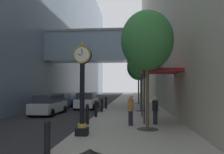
# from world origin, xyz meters

# --- Properties ---
(ground_plane) EXTENTS (110.00, 110.00, 0.00)m
(ground_plane) POSITION_xyz_m (0.00, 27.00, 0.00)
(ground_plane) COLOR #262628
(ground_plane) RESTS_ON ground
(sidewalk_right) EXTENTS (5.88, 80.00, 0.14)m
(sidewalk_right) POSITION_xyz_m (2.94, 30.00, 0.07)
(sidewalk_right) COLOR #9E998E
(sidewalk_right) RESTS_ON ground
(building_block_left) EXTENTS (21.77, 80.00, 24.91)m
(building_block_left) POSITION_xyz_m (-11.01, 29.94, 12.41)
(building_block_left) COLOR slate
(building_block_left) RESTS_ON ground
(street_clock) EXTENTS (0.84, 0.55, 4.24)m
(street_clock) POSITION_xyz_m (0.57, 7.31, 2.46)
(street_clock) COLOR black
(street_clock) RESTS_ON sidewalk_right
(bollard_nearest) EXTENTS (0.21, 0.21, 1.18)m
(bollard_nearest) POSITION_xyz_m (0.23, 3.92, 0.75)
(bollard_nearest) COLOR black
(bollard_nearest) RESTS_ON sidewalk_right
(bollard_third) EXTENTS (0.21, 0.21, 1.18)m
(bollard_third) POSITION_xyz_m (0.23, 10.31, 0.75)
(bollard_third) COLOR black
(bollard_third) RESTS_ON sidewalk_right
(bollard_fourth) EXTENTS (0.21, 0.21, 1.18)m
(bollard_fourth) POSITION_xyz_m (0.23, 13.50, 0.75)
(bollard_fourth) COLOR black
(bollard_fourth) RESTS_ON sidewalk_right
(bollard_fifth) EXTENTS (0.21, 0.21, 1.18)m
(bollard_fifth) POSITION_xyz_m (0.23, 16.70, 0.75)
(bollard_fifth) COLOR black
(bollard_fifth) RESTS_ON sidewalk_right
(bollard_sixth) EXTENTS (0.21, 0.21, 1.18)m
(bollard_sixth) POSITION_xyz_m (0.23, 19.89, 0.75)
(bollard_sixth) COLOR black
(bollard_sixth) RESTS_ON sidewalk_right
(street_tree_near) EXTENTS (2.74, 2.74, 6.20)m
(street_tree_near) POSITION_xyz_m (3.64, 9.02, 4.75)
(street_tree_near) COLOR #333335
(street_tree_near) RESTS_ON sidewalk_right
(street_tree_mid_near) EXTENTS (2.25, 2.25, 5.57)m
(street_tree_mid_near) POSITION_xyz_m (3.64, 17.89, 4.38)
(street_tree_mid_near) COLOR #333335
(street_tree_mid_near) RESTS_ON sidewalk_right
(street_tree_mid_far) EXTENTS (2.96, 2.96, 6.40)m
(street_tree_mid_far) POSITION_xyz_m (3.64, 26.76, 4.82)
(street_tree_mid_far) COLOR #333335
(street_tree_mid_far) RESTS_ON sidewalk_right
(pedestrian_walking) EXTENTS (0.43, 0.43, 1.62)m
(pedestrian_walking) POSITION_xyz_m (4.19, 10.69, 0.99)
(pedestrian_walking) COLOR #23232D
(pedestrian_walking) RESTS_ON sidewalk_right
(pedestrian_by_clock) EXTENTS (0.41, 0.41, 1.73)m
(pedestrian_by_clock) POSITION_xyz_m (2.76, 10.14, 1.06)
(pedestrian_by_clock) COLOR #23232D
(pedestrian_by_clock) RESTS_ON sidewalk_right
(storefront_awning) EXTENTS (2.40, 3.60, 3.30)m
(storefront_awning) POSITION_xyz_m (4.64, 12.31, 3.28)
(storefront_awning) COLOR maroon
(storefront_awning) RESTS_ON sidewalk_right
(car_silver_near) EXTENTS (2.07, 4.52, 1.63)m
(car_silver_near) POSITION_xyz_m (-4.12, 15.70, 0.79)
(car_silver_near) COLOR #B7BABF
(car_silver_near) RESTS_ON ground
(car_white_mid) EXTENTS (2.13, 4.18, 1.70)m
(car_white_mid) POSITION_xyz_m (-1.94, 20.88, 0.82)
(car_white_mid) COLOR silver
(car_white_mid) RESTS_ON ground
(car_blue_far) EXTENTS (2.12, 4.45, 1.61)m
(car_blue_far) POSITION_xyz_m (-4.75, 20.84, 0.79)
(car_blue_far) COLOR navy
(car_blue_far) RESTS_ON ground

